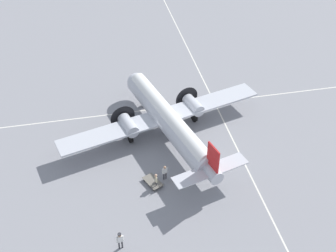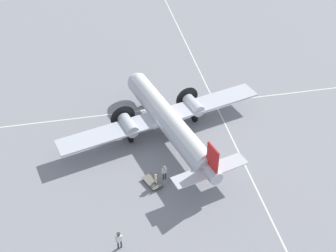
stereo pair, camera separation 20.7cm
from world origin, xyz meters
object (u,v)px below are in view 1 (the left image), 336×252
object	(u,v)px
passenger_boarding	(156,179)
crew_foreground	(120,239)
baggage_cart	(153,182)
suitcase_near_door	(174,179)
ramp_agent	(165,171)
airliner_main	(166,117)

from	to	relation	value
passenger_boarding	crew_foreground	bearing A→B (deg)	143.16
baggage_cart	suitcase_near_door	bearing A→B (deg)	-115.71
passenger_boarding	suitcase_near_door	world-z (taller)	passenger_boarding
ramp_agent	baggage_cart	xyz separation A→B (m)	(-1.22, -0.40, -0.75)
crew_foreground	suitcase_near_door	world-z (taller)	crew_foreground
passenger_boarding	suitcase_near_door	distance (m)	1.96
ramp_agent	suitcase_near_door	xyz separation A→B (m)	(0.78, -0.44, -0.75)
baggage_cart	ramp_agent	bearing A→B (deg)	-96.57
airliner_main	baggage_cart	distance (m)	7.47
airliner_main	suitcase_near_door	bearing A→B (deg)	159.10
suitcase_near_door	baggage_cart	bearing A→B (deg)	178.87
airliner_main	crew_foreground	world-z (taller)	airliner_main
airliner_main	baggage_cart	world-z (taller)	airliner_main
crew_foreground	suitcase_near_door	bearing A→B (deg)	38.76
crew_foreground	passenger_boarding	world-z (taller)	crew_foreground
passenger_boarding	ramp_agent	size ratio (longest dim) A/B	0.98
airliner_main	ramp_agent	distance (m)	6.57
airliner_main	suitcase_near_door	world-z (taller)	airliner_main
crew_foreground	ramp_agent	xyz separation A→B (m)	(4.97, 6.80, -0.12)
crew_foreground	baggage_cart	distance (m)	7.47
airliner_main	crew_foreground	size ratio (longest dim) A/B	12.35
passenger_boarding	suitcase_near_door	size ratio (longest dim) A/B	2.79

